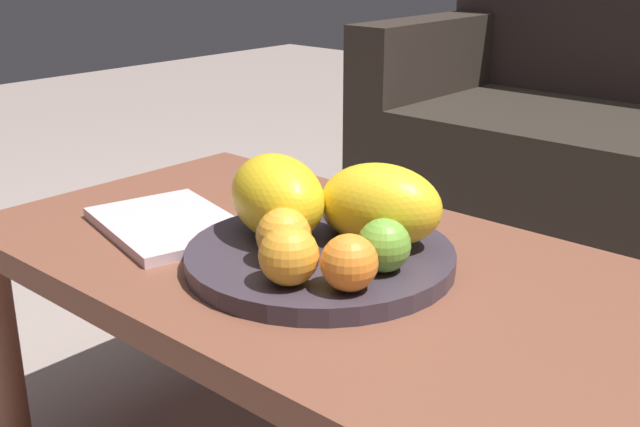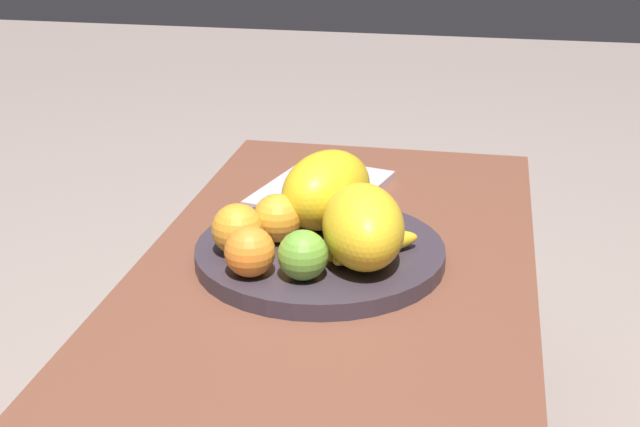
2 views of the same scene
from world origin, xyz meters
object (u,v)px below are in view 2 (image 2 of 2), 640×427
coffee_table (329,310)px  orange_right (250,252)px  orange_front (277,218)px  melon_smaller_beside (326,190)px  banana_bunch (363,238)px  apple_front (303,255)px  melon_large_front (363,226)px  orange_left (237,229)px  fruit_bowl (320,253)px  magazine (321,190)px

coffee_table → orange_right: orange_right is taller
coffee_table → orange_front: (-0.06, -0.09, 0.11)m
melon_smaller_beside → orange_front: melon_smaller_beside is taller
melon_smaller_beside → banana_bunch: melon_smaller_beside is taller
coffee_table → apple_front: bearing=-28.4°
melon_large_front → banana_bunch: (-0.02, -0.00, -0.03)m
orange_left → banana_bunch: 0.18m
melon_large_front → orange_front: (-0.05, -0.13, -0.02)m
orange_left → apple_front: orange_left is taller
fruit_bowl → orange_front: size_ratio=5.08×
melon_smaller_beside → orange_front: bearing=-40.3°
fruit_bowl → melon_smaller_beside: 0.10m
melon_smaller_beside → banana_bunch: (0.10, 0.07, -0.03)m
fruit_bowl → orange_front: orange_front is taller
orange_front → magazine: size_ratio=0.29×
orange_right → fruit_bowl: bearing=146.7°
melon_large_front → melon_smaller_beside: melon_smaller_beside is taller
orange_right → apple_front: orange_right is taller
fruit_bowl → orange_right: 0.14m
coffee_table → fruit_bowl: bearing=-158.0°
melon_smaller_beside → banana_bunch: bearing=35.9°
melon_smaller_beside → orange_left: size_ratio=2.35×
melon_smaller_beside → orange_right: 0.20m
magazine → orange_left: bearing=3.2°
orange_left → orange_right: size_ratio=1.07×
melon_smaller_beside → orange_right: melon_smaller_beside is taller
banana_bunch → magazine: size_ratio=0.73×
melon_large_front → magazine: (-0.31, -0.12, -0.07)m
banana_bunch → coffee_table: bearing=-49.7°
magazine → fruit_bowl: bearing=24.6°
orange_right → magazine: (-0.38, 0.02, -0.05)m
coffee_table → orange_left: 0.17m
coffee_table → orange_right: size_ratio=17.39×
orange_front → apple_front: size_ratio=1.05×
orange_right → banana_bunch: size_ratio=0.38×
banana_bunch → orange_right: bearing=-57.8°
melon_large_front → orange_left: 0.18m
coffee_table → fruit_bowl: size_ratio=3.31×
orange_front → melon_large_front: bearing=68.6°
coffee_table → orange_right: (0.05, -0.10, 0.11)m
banana_bunch → magazine: 0.31m
fruit_bowl → melon_smaller_beside: melon_smaller_beside is taller
fruit_bowl → orange_left: size_ratio=4.93×
banana_bunch → magazine: bearing=-158.2°
fruit_bowl → melon_large_front: size_ratio=2.14×
orange_right → magazine: 0.38m
apple_front → orange_left: bearing=-119.3°
coffee_table → melon_large_front: melon_large_front is taller
melon_smaller_beside → apple_front: melon_smaller_beside is taller
orange_left → banana_bunch: size_ratio=0.41×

